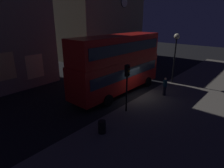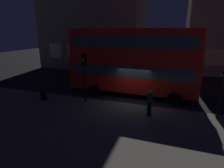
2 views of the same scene
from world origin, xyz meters
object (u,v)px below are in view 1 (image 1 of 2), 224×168
at_px(double_decker_bus, 118,62).
at_px(traffic_light_near_kerb, 127,78).
at_px(street_lamp, 176,45).
at_px(pedestrian, 165,86).
at_px(litter_bin, 102,127).

bearing_deg(double_decker_bus, traffic_light_near_kerb, -131.43).
xyz_separation_m(traffic_light_near_kerb, street_lamp, (8.85, 0.18, 1.53)).
bearing_deg(pedestrian, street_lamp, 56.20).
bearing_deg(double_decker_bus, litter_bin, -148.45).
bearing_deg(traffic_light_near_kerb, double_decker_bus, 47.00).
height_order(street_lamp, litter_bin, street_lamp).
bearing_deg(litter_bin, traffic_light_near_kerb, 9.53).
bearing_deg(traffic_light_near_kerb, pedestrian, -10.36).
height_order(traffic_light_near_kerb, pedestrian, traffic_light_near_kerb).
height_order(double_decker_bus, pedestrian, double_decker_bus).
bearing_deg(traffic_light_near_kerb, litter_bin, -171.39).
relative_size(street_lamp, pedestrian, 3.11).
height_order(traffic_light_near_kerb, street_lamp, street_lamp).
distance_m(traffic_light_near_kerb, pedestrian, 5.21).
xyz_separation_m(street_lamp, pedestrian, (-4.01, -0.99, -3.29)).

